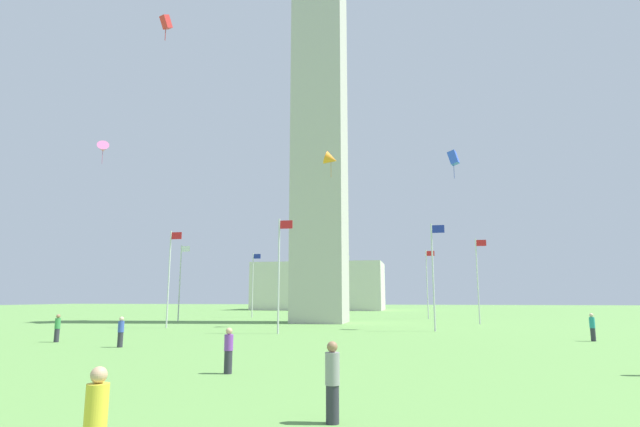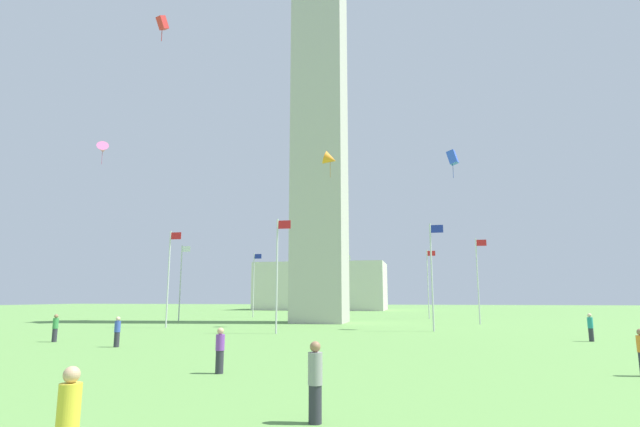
# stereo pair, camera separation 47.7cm
# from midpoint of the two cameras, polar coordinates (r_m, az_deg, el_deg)

# --- Properties ---
(ground_plane) EXTENTS (260.00, 260.00, 0.00)m
(ground_plane) POSITION_cam_midpoint_polar(r_m,az_deg,el_deg) (53.70, -0.26, -12.59)
(ground_plane) COLOR #609347
(obelisk_monument) EXTENTS (5.63, 5.63, 51.15)m
(obelisk_monument) POSITION_cam_midpoint_polar(r_m,az_deg,el_deg) (58.31, -0.24, 13.39)
(obelisk_monument) COLOR #B7B2A8
(obelisk_monument) RESTS_ON ground
(flagpole_n) EXTENTS (1.12, 0.14, 8.68)m
(flagpole_n) POSITION_cam_midpoint_polar(r_m,az_deg,el_deg) (52.98, 17.67, -7.05)
(flagpole_n) COLOR silver
(flagpole_n) RESTS_ON ground
(flagpole_ne) EXTENTS (1.12, 0.14, 8.68)m
(flagpole_ne) POSITION_cam_midpoint_polar(r_m,az_deg,el_deg) (64.27, 12.20, -7.68)
(flagpole_ne) COLOR silver
(flagpole_ne) RESTS_ON ground
(flagpole_e) EXTENTS (1.12, 0.14, 8.68)m
(flagpole_e) POSITION_cam_midpoint_polar(r_m,az_deg,el_deg) (69.86, 2.46, -8.03)
(flagpole_e) COLOR silver
(flagpole_e) RESTS_ON ground
(flagpole_se) EXTENTS (1.12, 0.14, 8.68)m
(flagpole_se) POSITION_cam_midpoint_polar(r_m,az_deg,el_deg) (67.95, -8.00, -7.90)
(flagpole_se) COLOR silver
(flagpole_se) RESTS_ON ground
(flagpole_s) EXTENTS (1.12, 0.14, 8.68)m
(flagpole_s) POSITION_cam_midpoint_polar(r_m,az_deg,el_deg) (59.11, -16.17, -7.36)
(flagpole_s) COLOR silver
(flagpole_s) RESTS_ON ground
(flagpole_sw) EXTENTS (1.12, 0.14, 8.68)m
(flagpole_sw) POSITION_cam_midpoint_polar(r_m,az_deg,el_deg) (46.58, -17.39, -6.76)
(flagpole_sw) COLOR silver
(flagpole_sw) RESTS_ON ground
(flagpole_w) EXTENTS (1.12, 0.14, 8.68)m
(flagpole_w) POSITION_cam_midpoint_polar(r_m,az_deg,el_deg) (37.68, -5.11, -6.57)
(flagpole_w) COLOR silver
(flagpole_w) RESTS_ON ground
(flagpole_nw) EXTENTS (1.12, 0.14, 8.68)m
(flagpole_nw) POSITION_cam_midpoint_polar(r_m,az_deg,el_deg) (41.03, 12.76, -6.63)
(flagpole_nw) COLOR silver
(flagpole_nw) RESTS_ON ground
(person_blue_shirt) EXTENTS (0.32, 0.32, 1.64)m
(person_blue_shirt) POSITION_cam_midpoint_polar(r_m,az_deg,el_deg) (29.73, -22.62, -12.62)
(person_blue_shirt) COLOR #2D2D38
(person_blue_shirt) RESTS_ON ground
(person_purple_shirt) EXTENTS (0.32, 0.32, 1.61)m
(person_purple_shirt) POSITION_cam_midpoint_polar(r_m,az_deg,el_deg) (18.60, -11.36, -15.40)
(person_purple_shirt) COLOR #2D2D38
(person_purple_shirt) RESTS_ON ground
(person_green_shirt) EXTENTS (0.32, 0.32, 1.66)m
(person_green_shirt) POSITION_cam_midpoint_polar(r_m,az_deg,el_deg) (34.67, -28.62, -11.65)
(person_green_shirt) COLOR #2D2D38
(person_green_shirt) RESTS_ON ground
(person_gray_shirt) EXTENTS (0.32, 0.32, 1.73)m
(person_gray_shirt) POSITION_cam_midpoint_polar(r_m,az_deg,el_deg) (11.33, 0.18, -19.04)
(person_gray_shirt) COLOR #2D2D38
(person_gray_shirt) RESTS_ON ground
(person_teal_shirt) EXTENTS (0.32, 0.32, 1.70)m
(person_teal_shirt) POSITION_cam_midpoint_polar(r_m,az_deg,el_deg) (35.41, 28.80, -11.54)
(person_teal_shirt) COLOR #2D2D38
(person_teal_shirt) RESTS_ON ground
(kite_red_box) EXTENTS (0.65, 0.82, 1.60)m
(kite_red_box) POSITION_cam_midpoint_polar(r_m,az_deg,el_deg) (32.48, -17.92, 20.43)
(kite_red_box) COLOR red
(kite_pink_delta) EXTENTS (1.53, 1.60, 2.07)m
(kite_pink_delta) POSITION_cam_midpoint_polar(r_m,az_deg,el_deg) (47.93, -24.21, 6.94)
(kite_pink_delta) COLOR pink
(kite_orange_delta) EXTENTS (1.62, 1.41, 2.56)m
(kite_orange_delta) POSITION_cam_midpoint_polar(r_m,az_deg,el_deg) (47.11, 1.00, 6.33)
(kite_orange_delta) COLOR orange
(kite_blue_box) EXTENTS (1.12, 0.94, 2.52)m
(kite_blue_box) POSITION_cam_midpoint_polar(r_m,az_deg,el_deg) (44.82, 14.97, 6.27)
(kite_blue_box) COLOR blue
(distant_building) EXTENTS (27.37, 13.52, 9.99)m
(distant_building) POSITION_cam_midpoint_polar(r_m,az_deg,el_deg) (107.11, -0.19, -8.48)
(distant_building) COLOR beige
(distant_building) RESTS_ON ground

